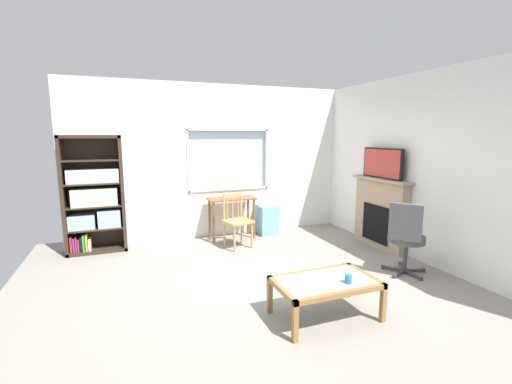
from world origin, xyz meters
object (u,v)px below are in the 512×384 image
desk_under_window (232,206)px  plastic_drawer_unit (267,219)px  fireplace (380,213)px  coffee_table (325,285)px  bookshelf (94,198)px  wooden_chair (237,220)px  tv (382,163)px  sippy_cup (348,278)px  office_chair (406,235)px

desk_under_window → plastic_drawer_unit: bearing=4.0°
fireplace → coffee_table: (-2.10, -1.66, -0.24)m
bookshelf → wooden_chair: (2.18, -0.62, -0.41)m
fireplace → coffee_table: fireplace is taller
wooden_chair → tv: (2.23, -0.82, 0.95)m
fireplace → tv: bearing=180.0°
plastic_drawer_unit → fireplace: 2.04m
bookshelf → tv: size_ratio=2.12×
desk_under_window → sippy_cup: (0.25, -3.14, -0.16)m
sippy_cup → desk_under_window: bearing=94.6°
wooden_chair → plastic_drawer_unit: bearing=35.8°
desk_under_window → tv: 2.67m
desk_under_window → plastic_drawer_unit: (0.72, 0.05, -0.33)m
desk_under_window → office_chair: 2.95m
wooden_chair → office_chair: size_ratio=0.90×
office_chair → sippy_cup: bearing=-153.5°
wooden_chair → plastic_drawer_unit: wooden_chair is taller
desk_under_window → sippy_cup: size_ratio=9.38×
wooden_chair → plastic_drawer_unit: size_ratio=1.63×
office_chair → coffee_table: size_ratio=0.96×
tv → office_chair: tv is taller
tv → coffee_table: bearing=-141.4°
office_chair → coffee_table: (-1.58, -0.56, -0.21)m
bookshelf → fireplace: (4.43, -1.45, -0.29)m
plastic_drawer_unit → sippy_cup: 3.23m
wooden_chair → tv: size_ratio=1.02×
desk_under_window → sippy_cup: 3.16m
plastic_drawer_unit → fireplace: bearing=-43.4°
wooden_chair → tv: tv is taller
office_chair → wooden_chair: bearing=131.9°
fireplace → office_chair: 1.22m
wooden_chair → coffee_table: bearing=-86.6°
bookshelf → sippy_cup: bearing=-52.5°
tv → sippy_cup: bearing=-136.7°
wooden_chair → fireplace: size_ratio=0.75×
sippy_cup → fireplace: bearing=43.1°
plastic_drawer_unit → coffee_table: (-0.64, -3.05, 0.07)m
fireplace → bookshelf: bearing=161.9°
bookshelf → desk_under_window: (2.24, -0.11, -0.27)m
plastic_drawer_unit → fireplace: fireplace is taller
bookshelf → tv: bearing=-18.2°
plastic_drawer_unit → tv: (1.45, -1.39, 1.13)m
desk_under_window → coffee_table: (0.08, -3.00, -0.26)m
fireplace → sippy_cup: (-1.93, -1.81, -0.14)m
plastic_drawer_unit → wooden_chair: bearing=-144.2°
desk_under_window → coffee_table: size_ratio=0.81×
bookshelf → tv: (4.41, -1.45, 0.54)m
fireplace → coffee_table: size_ratio=1.16×
tv → office_chair: (-0.50, -1.10, -0.85)m
desk_under_window → fireplace: fireplace is taller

